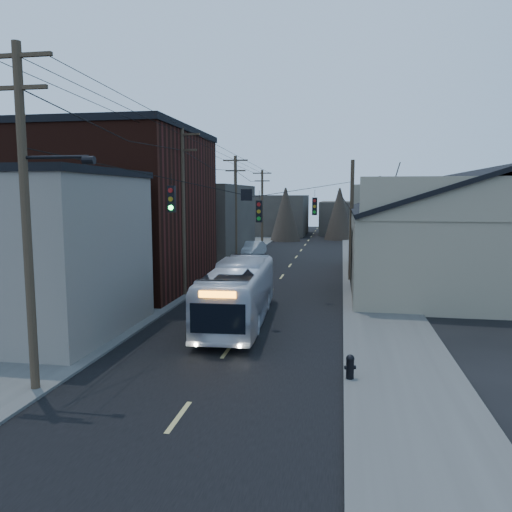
# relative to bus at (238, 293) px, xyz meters

# --- Properties ---
(ground) EXTENTS (160.00, 160.00, 0.00)m
(ground) POSITION_rel_bus_xyz_m (0.45, -12.30, -1.45)
(ground) COLOR black
(ground) RESTS_ON ground
(road_surface) EXTENTS (9.00, 110.00, 0.02)m
(road_surface) POSITION_rel_bus_xyz_m (0.45, 17.70, -1.44)
(road_surface) COLOR black
(road_surface) RESTS_ON ground
(sidewalk_left) EXTENTS (4.00, 110.00, 0.12)m
(sidewalk_left) POSITION_rel_bus_xyz_m (-6.05, 17.70, -1.39)
(sidewalk_left) COLOR #474744
(sidewalk_left) RESTS_ON ground
(sidewalk_right) EXTENTS (4.00, 110.00, 0.12)m
(sidewalk_right) POSITION_rel_bus_xyz_m (6.95, 17.70, -1.39)
(sidewalk_right) COLOR #474744
(sidewalk_right) RESTS_ON ground
(building_clapboard) EXTENTS (8.00, 8.00, 7.00)m
(building_clapboard) POSITION_rel_bus_xyz_m (-8.55, -3.30, 2.05)
(building_clapboard) COLOR #6E655B
(building_clapboard) RESTS_ON ground
(building_brick) EXTENTS (10.00, 12.00, 10.00)m
(building_brick) POSITION_rel_bus_xyz_m (-9.55, 7.70, 3.55)
(building_brick) COLOR black
(building_brick) RESTS_ON ground
(building_left_far) EXTENTS (9.00, 14.00, 7.00)m
(building_left_far) POSITION_rel_bus_xyz_m (-9.05, 23.70, 2.05)
(building_left_far) COLOR #36302B
(building_left_far) RESTS_ON ground
(warehouse) EXTENTS (16.16, 20.60, 7.73)m
(warehouse) POSITION_rel_bus_xyz_m (13.45, 12.70, 1.24)
(warehouse) COLOR gray
(warehouse) RESTS_ON ground
(building_far_left) EXTENTS (10.00, 12.00, 6.00)m
(building_far_left) POSITION_rel_bus_xyz_m (-5.55, 52.70, 1.55)
(building_far_left) COLOR #36302B
(building_far_left) RESTS_ON ground
(building_far_right) EXTENTS (12.00, 14.00, 5.00)m
(building_far_right) POSITION_rel_bus_xyz_m (7.45, 57.70, 1.05)
(building_far_right) COLOR #36302B
(building_far_right) RESTS_ON ground
(bare_tree) EXTENTS (0.40, 0.40, 7.20)m
(bare_tree) POSITION_rel_bus_xyz_m (6.95, 7.70, 2.15)
(bare_tree) COLOR black
(bare_tree) RESTS_ON ground
(utility_lines) EXTENTS (11.24, 45.28, 10.50)m
(utility_lines) POSITION_rel_bus_xyz_m (-2.66, 11.84, 3.50)
(utility_lines) COLOR #382B1E
(utility_lines) RESTS_ON ground
(bus) EXTENTS (2.98, 10.54, 2.90)m
(bus) POSITION_rel_bus_xyz_m (0.00, 0.00, 0.00)
(bus) COLOR silver
(bus) RESTS_ON ground
(parked_car) EXTENTS (2.23, 4.81, 1.53)m
(parked_car) POSITION_rel_bus_xyz_m (-3.85, 25.09, -0.69)
(parked_car) COLOR #B6BABE
(parked_car) RESTS_ON ground
(fire_hydrant) EXTENTS (0.39, 0.28, 0.81)m
(fire_hydrant) POSITION_rel_bus_xyz_m (5.15, -6.83, -0.90)
(fire_hydrant) COLOR black
(fire_hydrant) RESTS_ON sidewalk_right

